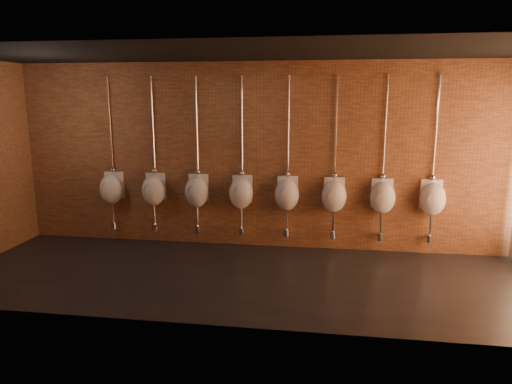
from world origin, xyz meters
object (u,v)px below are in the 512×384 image
Objects in this scene: urinal_6 at (383,197)px; urinal_0 at (112,189)px; urinal_1 at (154,190)px; urinal_5 at (334,195)px; urinal_3 at (241,193)px; urinal_4 at (287,194)px; urinal_2 at (197,191)px; urinal_7 at (432,198)px.

urinal_0 is at bearing 180.00° from urinal_6.
urinal_1 is 3.18m from urinal_5.
urinal_3 is 1.00× the size of urinal_6.
urinal_4 is at bearing 180.00° from urinal_6.
urinal_5 is (2.38, 0.00, 0.00)m from urinal_2.
urinal_1 is at bearing 180.00° from urinal_7.
urinal_0 is at bearing 180.00° from urinal_3.
urinal_3 is (0.79, 0.00, 0.00)m from urinal_2.
urinal_2 is at bearing 180.00° from urinal_3.
urinal_2 is at bearing 180.00° from urinal_5.
urinal_2 is 0.79m from urinal_3.
urinal_1 is at bearing 180.00° from urinal_3.
urinal_3 is at bearing 0.00° from urinal_1.
urinal_7 is (1.59, 0.00, 0.00)m from urinal_5.
urinal_3 is at bearing 0.00° from urinal_2.
urinal_1 is 1.00× the size of urinal_5.
urinal_3 is at bearing 0.00° from urinal_0.
urinal_1 is 1.59m from urinal_3.
urinal_2 is 3.18m from urinal_6.
urinal_1 is at bearing 0.00° from urinal_0.
urinal_1 and urinal_2 have the same top height.
urinal_4 and urinal_5 have the same top height.
urinal_0 is 1.00× the size of urinal_6.
urinal_2 and urinal_3 have the same top height.
urinal_4 is 1.59m from urinal_6.
urinal_6 is (3.18, 0.00, 0.00)m from urinal_2.
urinal_0 is 5.56m from urinal_7.
urinal_7 is (0.79, 0.00, 0.00)m from urinal_6.
urinal_1 is 1.00× the size of urinal_7.
urinal_5 is 1.00× the size of urinal_7.
urinal_4 is 0.79m from urinal_5.
urinal_2 is 1.00× the size of urinal_5.
urinal_6 is (2.38, 0.00, 0.00)m from urinal_3.
urinal_6 is at bearing 0.00° from urinal_1.
urinal_3 is (1.59, 0.00, 0.00)m from urinal_1.
urinal_2 is at bearing 180.00° from urinal_6.
urinal_5 is at bearing 0.00° from urinal_0.
urinal_5 and urinal_6 have the same top height.
urinal_3 is 3.18m from urinal_7.
urinal_5 is (3.97, 0.00, 0.00)m from urinal_0.
urinal_4 is (2.38, 0.00, 0.00)m from urinal_1.
urinal_3 is at bearing 180.00° from urinal_5.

